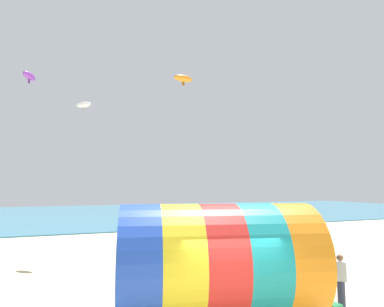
# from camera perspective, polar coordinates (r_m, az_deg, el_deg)

# --- Properties ---
(sea) EXTENTS (120.00, 40.00, 0.10)m
(sea) POSITION_cam_1_polar(r_m,az_deg,el_deg) (49.30, -16.69, -9.61)
(sea) COLOR teal
(sea) RESTS_ON ground
(giant_inflatable_tube) EXTENTS (6.22, 4.49, 3.32)m
(giant_inflatable_tube) POSITION_cam_1_polar(r_m,az_deg,el_deg) (10.53, 4.31, -17.40)
(giant_inflatable_tube) COLOR blue
(giant_inflatable_tube) RESTS_ON ground
(kite_handler) EXTENTS (0.41, 0.41, 1.64)m
(kite_handler) POSITION_cam_1_polar(r_m,az_deg,el_deg) (12.66, 23.56, -18.75)
(kite_handler) COLOR #383D56
(kite_handler) RESTS_ON ground
(kite_purple_parafoil) EXTENTS (0.85, 1.24, 0.62)m
(kite_purple_parafoil) POSITION_cam_1_polar(r_m,az_deg,el_deg) (19.74, -25.50, 11.59)
(kite_purple_parafoil) COLOR purple
(kite_orange_parafoil) EXTENTS (1.62, 0.96, 0.86)m
(kite_orange_parafoil) POSITION_cam_1_polar(r_m,az_deg,el_deg) (25.85, -1.47, 12.39)
(kite_orange_parafoil) COLOR orange
(kite_white_parafoil) EXTENTS (0.99, 1.01, 0.52)m
(kite_white_parafoil) POSITION_cam_1_polar(r_m,az_deg,el_deg) (21.18, -17.61, 7.76)
(kite_white_parafoil) COLOR white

